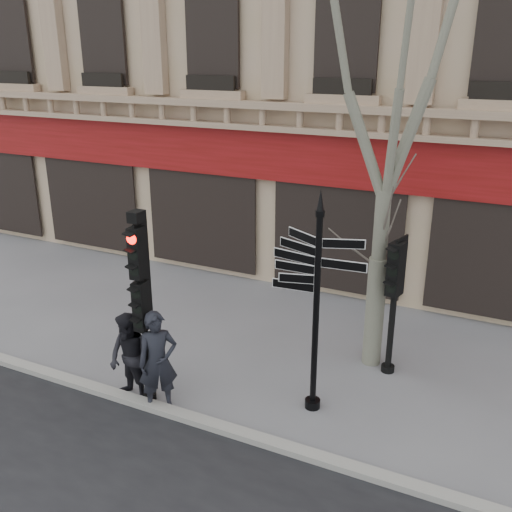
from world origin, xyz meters
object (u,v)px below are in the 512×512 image
Objects in this scene: pedestrian_a at (158,362)px; traffic_signal_secondary at (395,283)px; traffic_signal_main at (142,286)px; plane_tree at (396,43)px; fingerpost at (318,267)px; pedestrian_b at (130,359)px.

traffic_signal_secondary is at bearing -2.02° from pedestrian_a.
plane_tree is at bearing 37.90° from traffic_signal_main.
traffic_signal_secondary is 0.31× the size of plane_tree.
traffic_signal_secondary is at bearing -27.42° from plane_tree.
fingerpost is 1.12× the size of traffic_signal_main.
pedestrian_a is (0.35, -0.15, -1.34)m from traffic_signal_main.
fingerpost is at bearing 35.32° from pedestrian_b.
fingerpost is at bearing 15.99° from traffic_signal_main.
fingerpost is at bearing -104.22° from traffic_signal_secondary.
fingerpost is at bearing -17.50° from pedestrian_a.
fingerpost is at bearing -104.86° from plane_tree.
pedestrian_b is (-0.27, -0.15, -1.43)m from traffic_signal_main.
fingerpost is 2.21m from traffic_signal_secondary.
traffic_signal_main is at bearing 113.23° from pedestrian_a.
plane_tree is 5.15× the size of pedestrian_b.
traffic_signal_secondary reaches higher than pedestrian_a.
pedestrian_a is at bearing -27.79° from traffic_signal_main.
plane_tree reaches higher than pedestrian_a.
plane_tree reaches higher than traffic_signal_main.
plane_tree is at bearing 165.53° from traffic_signal_secondary.
traffic_signal_secondary reaches higher than pedestrian_b.
pedestrian_b is (-3.10, -1.22, -1.87)m from fingerpost.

